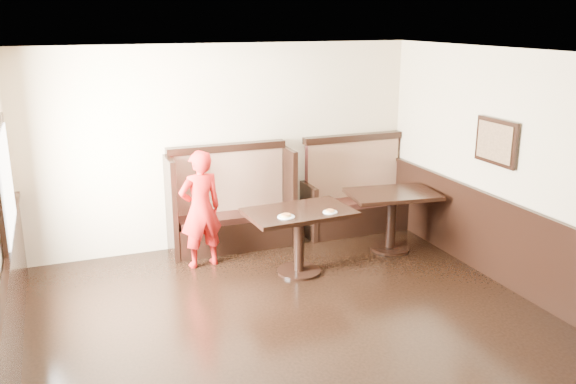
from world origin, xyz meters
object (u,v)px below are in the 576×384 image
booth_main (231,211)px  booth_neighbor (355,199)px  table_neighbor (392,207)px  child (201,209)px  table_main (299,225)px

booth_main → booth_neighbor: (1.95, -0.00, -0.05)m
booth_main → booth_neighbor: same height
table_neighbor → child: size_ratio=0.83×
table_neighbor → booth_main: bearing=163.4°
booth_main → child: (-0.55, -0.54, 0.24)m
booth_main → booth_neighbor: size_ratio=1.06×
booth_main → table_main: 1.33m
table_main → child: bearing=144.7°
booth_neighbor → table_neighbor: bearing=-84.5°
booth_main → booth_neighbor: 1.95m
table_main → table_neighbor: bearing=7.5°
booth_neighbor → booth_main: bearing=179.9°
booth_neighbor → table_neighbor: size_ratio=1.29×
child → table_main: bearing=139.4°
table_main → child: 1.28m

